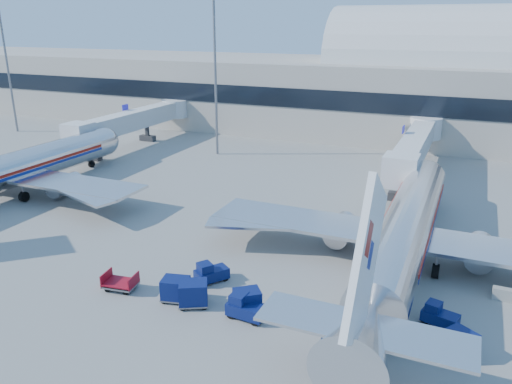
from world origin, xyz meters
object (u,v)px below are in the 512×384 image
at_px(airliner_mid, 11,170).
at_px(tug_lead, 245,307).
at_px(jetbridge_mid, 138,119).
at_px(mast_west, 215,49).
at_px(tug_left, 210,273).
at_px(cart_train_c, 176,289).
at_px(airliner_main, 405,232).
at_px(tug_right, 439,315).
at_px(cart_train_b, 193,293).
at_px(cart_train_a, 247,301).
at_px(jetbridge_near, 416,144).
at_px(cart_solo_near, 338,347).
at_px(cart_open_red, 121,284).
at_px(mast_far_west, 4,44).
at_px(cart_solo_far, 461,342).

bearing_deg(airliner_mid, tug_lead, -19.05).
relative_size(airliner_mid, jetbridge_mid, 1.35).
height_order(mast_west, tug_left, mast_west).
bearing_deg(airliner_mid, cart_train_c, -22.25).
xyz_separation_m(mast_west, tug_left, (17.38, -33.85, -14.07)).
bearing_deg(tug_lead, airliner_main, 58.33).
relative_size(tug_right, cart_train_b, 0.98).
distance_m(airliner_mid, cart_train_a, 35.42).
bearing_deg(mast_west, cart_train_b, -64.27).
bearing_deg(jetbridge_near, cart_train_c, -106.33).
xyz_separation_m(cart_train_a, cart_train_c, (-5.12, -0.65, 0.04)).
xyz_separation_m(airliner_main, cart_train_b, (-12.07, -11.73, -1.99)).
bearing_deg(cart_solo_near, tug_lead, 157.15).
distance_m(jetbridge_near, cart_open_red, 41.46).
relative_size(airliner_main, cart_train_a, 16.31).
distance_m(tug_right, cart_train_b, 16.02).
relative_size(airliner_main, airliner_mid, 1.00).
height_order(mast_far_west, mast_west, same).
distance_m(tug_lead, cart_train_b, 3.81).
relative_size(jetbridge_mid, mast_far_west, 1.22).
height_order(tug_left, cart_solo_far, tug_left).
bearing_deg(mast_far_west, cart_train_a, -30.64).
xyz_separation_m(airliner_main, jetbridge_mid, (-44.40, 26.30, 1.00)).
bearing_deg(airliner_main, mast_west, 139.64).
xyz_separation_m(cart_train_a, cart_solo_far, (13.17, 0.93, -0.06)).
height_order(mast_far_west, cart_train_c, mast_far_west).
relative_size(airliner_main, tug_right, 15.37).
relative_size(mast_far_west, mast_west, 1.00).
bearing_deg(mast_far_west, airliner_main, -20.01).
bearing_deg(cart_train_c, tug_right, 0.24).
relative_size(airliner_main, cart_open_red, 14.81).
bearing_deg(jetbridge_near, tug_right, -80.31).
distance_m(tug_left, cart_train_c, 3.42).
bearing_deg(jetbridge_mid, jetbridge_near, 0.00).
bearing_deg(cart_train_b, mast_far_west, 118.50).
height_order(cart_train_c, cart_solo_far, cart_train_c).
relative_size(tug_lead, tug_left, 0.96).
xyz_separation_m(mast_west, cart_open_red, (12.04, -37.46, -14.35)).
bearing_deg(cart_train_c, cart_solo_far, -9.00).
bearing_deg(cart_train_c, cart_train_a, -6.72).
bearing_deg(tug_right, airliner_mid, -174.94).
height_order(mast_west, tug_lead, mast_west).
relative_size(mast_west, tug_lead, 8.75).
xyz_separation_m(airliner_main, cart_solo_near, (-1.62, -13.47, -2.04)).
height_order(cart_train_b, cart_solo_near, cart_train_b).
bearing_deg(cart_solo_far, jetbridge_near, 134.84).
xyz_separation_m(tug_right, cart_train_b, (-15.42, -4.34, 0.28)).
xyz_separation_m(jetbridge_near, cart_train_c, (-11.12, -37.95, -3.04)).
relative_size(jetbridge_near, mast_far_west, 1.22).
bearing_deg(tug_left, jetbridge_mid, 77.38).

